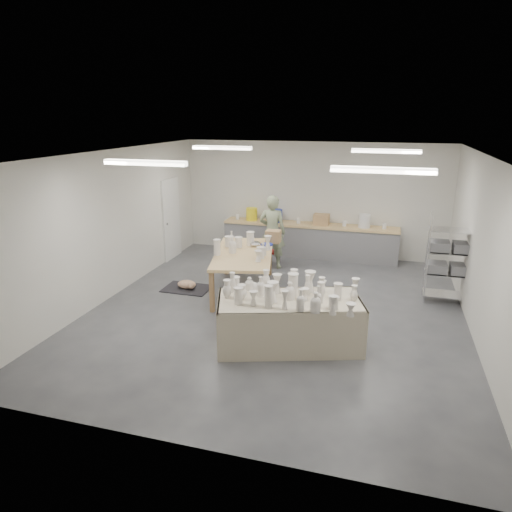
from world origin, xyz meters
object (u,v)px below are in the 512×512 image
(drying_table, at_px, (289,320))
(work_table, at_px, (247,251))
(potter, at_px, (272,232))
(red_stool, at_px, (275,252))

(drying_table, bearing_deg, work_table, 104.59)
(work_table, bearing_deg, drying_table, -70.04)
(drying_table, distance_m, potter, 4.06)
(potter, height_order, red_stool, potter)
(work_table, bearing_deg, red_stool, 73.15)
(drying_table, relative_size, potter, 1.39)
(drying_table, bearing_deg, potter, 90.14)
(potter, bearing_deg, red_stool, -89.41)
(work_table, distance_m, red_stool, 2.00)
(drying_table, distance_m, red_stool, 4.29)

